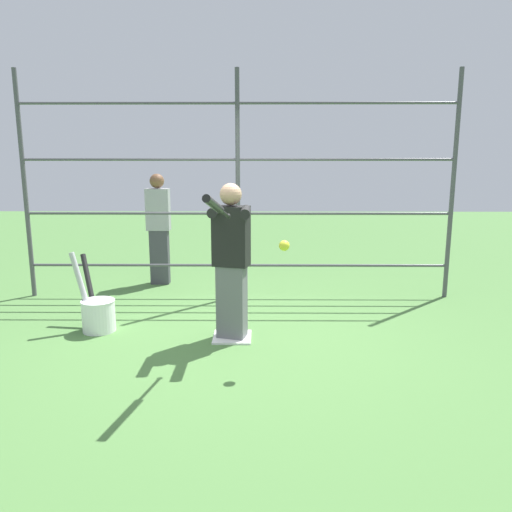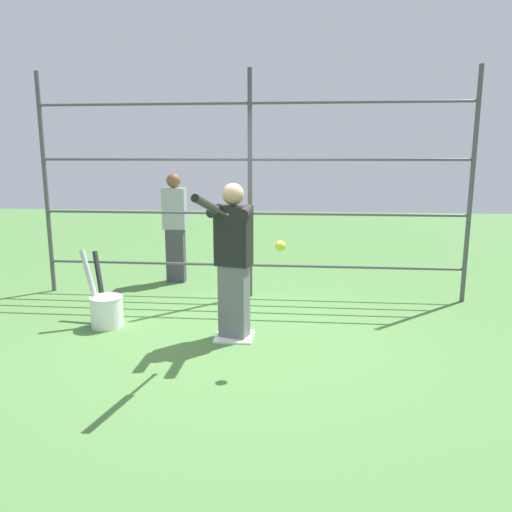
# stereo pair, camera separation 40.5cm
# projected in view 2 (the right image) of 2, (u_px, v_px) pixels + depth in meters

# --- Properties ---
(ground_plane) EXTENTS (24.00, 24.00, 0.00)m
(ground_plane) POSITION_uv_depth(u_px,v_px,m) (234.00, 337.00, 5.30)
(ground_plane) COLOR #4C7A3D
(home_plate) EXTENTS (0.40, 0.40, 0.02)m
(home_plate) POSITION_uv_depth(u_px,v_px,m) (234.00, 336.00, 5.30)
(home_plate) COLOR white
(home_plate) RESTS_ON ground
(fence_backstop) EXTENTS (5.70, 0.06, 2.98)m
(fence_backstop) POSITION_uv_depth(u_px,v_px,m) (250.00, 187.00, 6.57)
(fence_backstop) COLOR #4C4C51
(fence_backstop) RESTS_ON ground
(batter) EXTENTS (0.41, 0.62, 1.63)m
(batter) POSITION_uv_depth(u_px,v_px,m) (233.00, 257.00, 5.11)
(batter) COLOR slate
(batter) RESTS_ON ground
(baseball_bat_swinging) EXTENTS (0.16, 0.91, 0.29)m
(baseball_bat_swinging) POSITION_uv_depth(u_px,v_px,m) (209.00, 206.00, 4.06)
(baseball_bat_swinging) COLOR black
(softball_in_flight) EXTENTS (0.10, 0.10, 0.10)m
(softball_in_flight) POSITION_uv_depth(u_px,v_px,m) (281.00, 246.00, 4.42)
(softball_in_flight) COLOR yellow
(bat_bucket) EXTENTS (0.51, 0.65, 0.87)m
(bat_bucket) POSITION_uv_depth(u_px,v_px,m) (106.00, 308.00, 5.62)
(bat_bucket) COLOR white
(bat_bucket) RESTS_ON ground
(bystander_behind_fence) EXTENTS (0.34, 0.21, 1.64)m
(bystander_behind_fence) POSITION_uv_depth(u_px,v_px,m) (175.00, 226.00, 7.47)
(bystander_behind_fence) COLOR #3F3F47
(bystander_behind_fence) RESTS_ON ground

